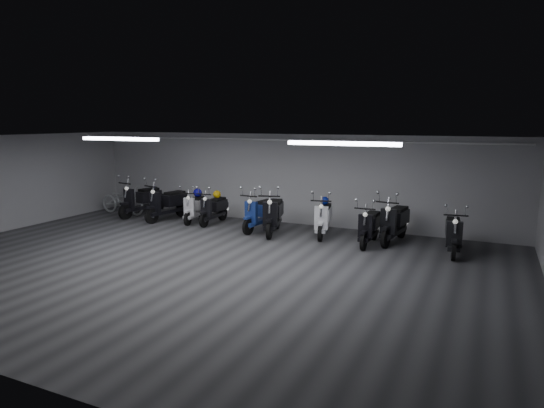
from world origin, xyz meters
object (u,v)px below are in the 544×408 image
at_px(scooter_7, 370,220).
at_px(scooter_8, 395,216).
at_px(bicycle, 122,197).
at_px(scooter_1, 167,198).
at_px(scooter_9, 454,227).
at_px(scooter_6, 323,212).
at_px(helmet_0, 325,201).
at_px(scooter_3, 213,204).
at_px(helmet_1, 198,193).
at_px(scooter_2, 195,203).
at_px(scooter_0, 141,195).
at_px(helmet_2, 217,194).
at_px(scooter_5, 273,208).
at_px(scooter_4, 260,207).

distance_m(scooter_7, scooter_8, 0.75).
height_order(scooter_8, bicycle, scooter_8).
xyz_separation_m(scooter_1, scooter_8, (7.24, 0.19, -0.00)).
bearing_deg(scooter_9, scooter_6, 166.97).
bearing_deg(helmet_0, scooter_9, -10.38).
distance_m(scooter_3, scooter_6, 3.66).
xyz_separation_m(scooter_1, helmet_1, (0.92, 0.39, 0.18)).
bearing_deg(scooter_6, scooter_7, -27.55).
bearing_deg(scooter_7, bicycle, 176.40).
relative_size(scooter_2, scooter_3, 0.99).
distance_m(scooter_0, scooter_1, 1.23).
height_order(scooter_2, scooter_3, scooter_3).
xyz_separation_m(scooter_6, scooter_9, (3.45, -0.39, -0.02)).
distance_m(scooter_8, helmet_2, 5.61).
bearing_deg(helmet_2, helmet_0, -1.30).
height_order(scooter_1, scooter_8, scooter_1).
distance_m(scooter_9, helmet_1, 7.85).
height_order(scooter_1, helmet_2, scooter_1).
height_order(scooter_8, helmet_1, scooter_8).
relative_size(scooter_0, scooter_6, 1.08).
bearing_deg(scooter_5, scooter_1, 161.25).
bearing_deg(scooter_5, bicycle, 160.49).
relative_size(scooter_3, scooter_4, 0.91).
xyz_separation_m(scooter_9, helmet_1, (-7.82, 0.70, 0.25)).
bearing_deg(scooter_2, scooter_0, 169.71).
xyz_separation_m(scooter_0, scooter_8, (8.46, 0.01, -0.01)).
relative_size(scooter_1, helmet_0, 8.32).
distance_m(scooter_7, helmet_1, 5.82).
relative_size(scooter_0, helmet_2, 7.94).
bearing_deg(scooter_3, scooter_8, -0.79).
bearing_deg(scooter_6, scooter_8, -8.47).
bearing_deg(scooter_8, scooter_6, -169.05).
xyz_separation_m(scooter_6, helmet_2, (-3.66, 0.33, 0.22)).
bearing_deg(scooter_9, scooter_8, 154.94).
bearing_deg(bicycle, scooter_5, -91.67).
bearing_deg(helmet_0, scooter_7, -23.96).
bearing_deg(helmet_2, scooter_2, -159.18).
height_order(scooter_2, scooter_5, scooter_5).
relative_size(scooter_5, scooter_9, 1.12).
distance_m(scooter_2, scooter_5, 2.98).
height_order(scooter_5, helmet_0, scooter_5).
bearing_deg(scooter_1, scooter_2, 20.91).
relative_size(scooter_4, scooter_6, 1.01).
xyz_separation_m(scooter_4, scooter_6, (1.92, 0.12, -0.01)).
bearing_deg(bicycle, scooter_1, -93.09).
xyz_separation_m(scooter_0, scooter_4, (4.60, -0.22, -0.05)).
bearing_deg(scooter_4, scooter_6, 10.11).
height_order(scooter_5, helmet_2, scooter_5).
distance_m(scooter_1, scooter_8, 7.24).
bearing_deg(scooter_3, scooter_7, -6.51).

